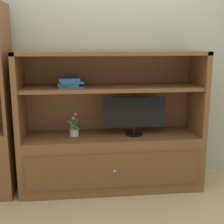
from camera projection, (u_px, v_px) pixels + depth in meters
name	position (u px, v px, depth m)	size (l,w,h in m)	color
ground_plane	(116.00, 204.00, 2.90)	(8.00, 8.00, 0.00)	tan
painted_rear_wall	(108.00, 51.00, 3.32)	(6.00, 0.10, 2.80)	#ADB29E
media_console	(111.00, 145.00, 3.19)	(1.84, 0.54, 1.41)	brown
tv_monitor	(134.00, 114.00, 3.11)	(0.64, 0.18, 0.39)	black
potted_plant	(74.00, 131.00, 3.11)	(0.12, 0.11, 0.24)	beige
magazine_stack	(71.00, 82.00, 3.00)	(0.25, 0.32, 0.09)	#2D519E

